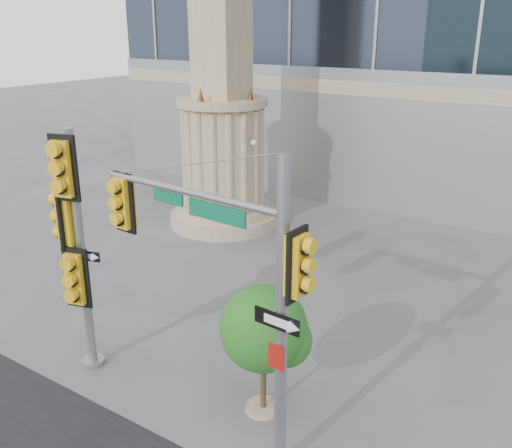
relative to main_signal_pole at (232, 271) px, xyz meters
The scene contains 5 objects.
ground 4.38m from the main_signal_pole, 146.02° to the left, with size 120.00×120.00×0.00m, color #545456.
monument 13.14m from the main_signal_pole, 127.61° to the left, with size 4.40×4.40×16.60m.
main_signal_pole is the anchor object (origin of this frame).
secondary_signal_pole 4.49m from the main_signal_pole, behind, with size 1.07×0.76×5.74m.
street_tree 2.15m from the main_signal_pole, 92.19° to the left, with size 1.85×1.80×2.88m.
Camera 1 is at (7.39, -8.70, 7.84)m, focal length 40.00 mm.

